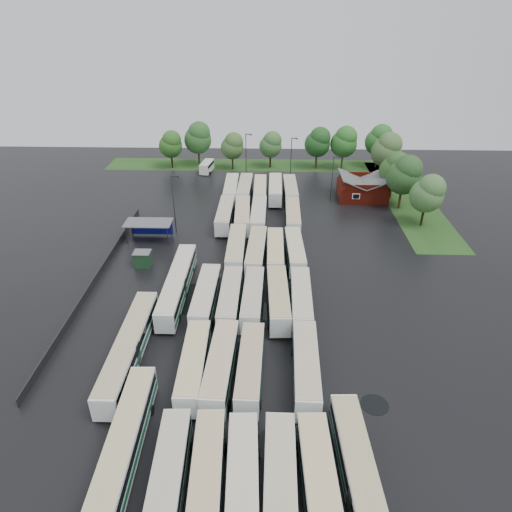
{
  "coord_description": "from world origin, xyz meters",
  "views": [
    {
      "loc": [
        3.82,
        -50.26,
        37.56
      ],
      "look_at": [
        2.0,
        12.0,
        2.5
      ],
      "focal_mm": 32.0,
      "sensor_mm": 36.0,
      "label": 1
    }
  ],
  "objects_px": {
    "artic_bus_west_a": "(122,451)",
    "minibus": "(207,166)",
    "artic_bus_east": "(363,492)",
    "brick_building": "(362,190)"
  },
  "relations": [
    {
      "from": "brick_building",
      "to": "artic_bus_west_a",
      "type": "height_order",
      "value": "brick_building"
    },
    {
      "from": "artic_bus_west_a",
      "to": "minibus",
      "type": "bearing_deg",
      "value": 90.37
    },
    {
      "from": "artic_bus_west_a",
      "to": "artic_bus_east",
      "type": "bearing_deg",
      "value": -10.43
    },
    {
      "from": "artic_bus_west_a",
      "to": "brick_building",
      "type": "bearing_deg",
      "value": 62.0
    },
    {
      "from": "artic_bus_west_a",
      "to": "minibus",
      "type": "relative_size",
      "value": 2.97
    },
    {
      "from": "minibus",
      "to": "artic_bus_east",
      "type": "bearing_deg",
      "value": -65.86
    },
    {
      "from": "brick_building",
      "to": "minibus",
      "type": "bearing_deg",
      "value": 155.64
    },
    {
      "from": "brick_building",
      "to": "artic_bus_west_a",
      "type": "bearing_deg",
      "value": -116.62
    },
    {
      "from": "artic_bus_east",
      "to": "artic_bus_west_a",
      "type": "bearing_deg",
      "value": 168.54
    },
    {
      "from": "artic_bus_east",
      "to": "brick_building",
      "type": "bearing_deg",
      "value": 77.77
    }
  ]
}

